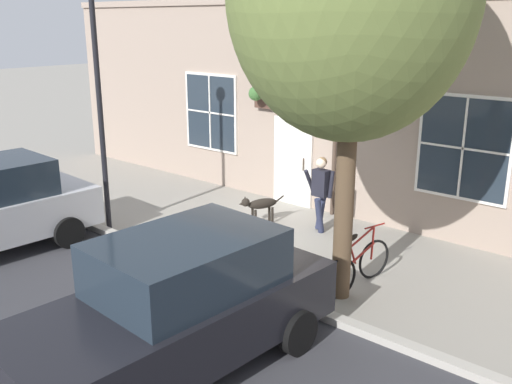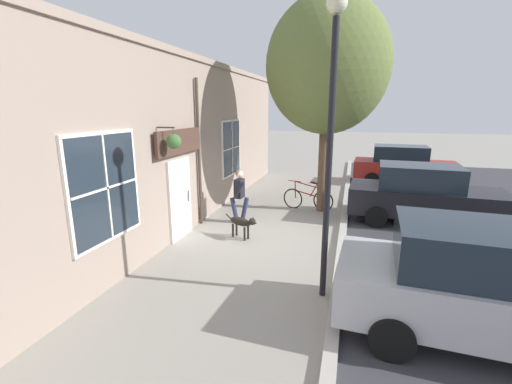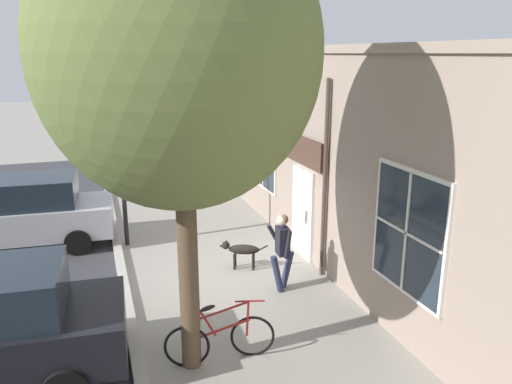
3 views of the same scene
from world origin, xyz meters
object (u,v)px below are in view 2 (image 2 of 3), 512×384
street_tree_by_curb (325,69)px  parked_car_far_end (403,165)px  dog_on_leash (242,222)px  street_lamp (331,112)px  parked_car_nearest_curb (488,286)px  pedestrian_walking (239,192)px  parked_car_mid_block (423,194)px  leaning_bicycle (308,198)px

street_tree_by_curb → parked_car_far_end: size_ratio=1.53×
dog_on_leash → street_lamp: street_lamp is taller
parked_car_nearest_curb → parked_car_far_end: (0.23, 11.24, 0.00)m
parked_car_far_end → parked_car_nearest_curb: bearing=-91.1°
dog_on_leash → street_tree_by_curb: (1.70, 3.18, 4.09)m
pedestrian_walking → street_lamp: size_ratio=0.32×
pedestrian_walking → street_lamp: bearing=-51.7°
parked_car_mid_block → street_tree_by_curb: bearing=170.8°
pedestrian_walking → parked_car_nearest_curb: size_ratio=0.37×
street_tree_by_curb → parked_car_mid_block: street_tree_by_curb is taller
pedestrian_walking → street_tree_by_curb: (2.18, 1.94, 3.59)m
street_tree_by_curb → parked_car_mid_block: 4.80m
parked_car_nearest_curb → parked_car_far_end: size_ratio=1.00×
dog_on_leash → leaning_bicycle: leaning_bicycle is taller
dog_on_leash → parked_car_nearest_curb: bearing=-32.2°
pedestrian_walking → leaning_bicycle: pedestrian_walking is taller
pedestrian_walking → parked_car_far_end: (5.38, 7.07, -0.07)m
parked_car_nearest_curb → parked_car_mid_block: (0.10, 5.62, 0.00)m
leaning_bicycle → pedestrian_walking: bearing=-132.3°
parked_car_far_end → street_tree_by_curb: bearing=-122.0°
parked_car_mid_block → street_lamp: (-2.47, -4.97, 2.41)m
dog_on_leash → parked_car_far_end: parked_car_far_end is taller
dog_on_leash → parked_car_nearest_curb: size_ratio=0.23×
parked_car_mid_block → parked_car_far_end: 5.62m
street_tree_by_curb → parked_car_nearest_curb: bearing=-64.1°
leaning_bicycle → parked_car_mid_block: size_ratio=0.39×
parked_car_mid_block → street_lamp: 6.05m
parked_car_far_end → street_lamp: (-2.59, -10.60, 2.41)m
street_lamp → parked_car_mid_block: bearing=63.6°
street_tree_by_curb → parked_car_far_end: 7.06m
dog_on_leash → parked_car_far_end: 9.65m
leaning_bicycle → parked_car_mid_block: parked_car_mid_block is taller
street_lamp → parked_car_nearest_curb: bearing=-15.3°
pedestrian_walking → dog_on_leash: 1.42m
dog_on_leash → street_tree_by_curb: 5.46m
street_tree_by_curb → dog_on_leash: bearing=-118.1°
dog_on_leash → parked_car_mid_block: size_ratio=0.23×
street_tree_by_curb → parked_car_mid_block: bearing=-9.2°
dog_on_leash → street_lamp: (2.30, -2.29, 2.85)m
parked_car_nearest_curb → parked_car_far_end: same height
parked_car_far_end → street_lamp: size_ratio=0.87×
parked_car_far_end → pedestrian_walking: bearing=-127.3°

